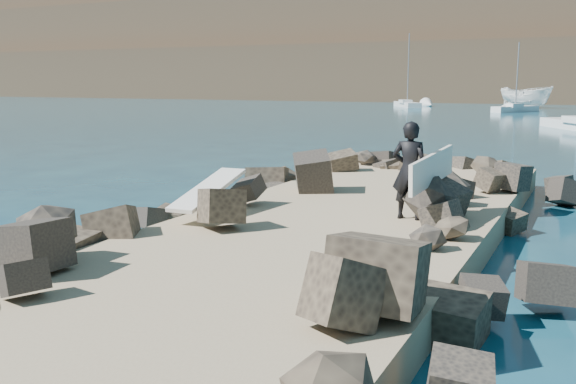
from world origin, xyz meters
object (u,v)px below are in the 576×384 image
Objects in this scene: surfboard_resting at (208,195)px; sailboat_b at (515,109)px; boat_imported at (526,97)px; surfer_with_board at (413,170)px.

surfboard_resting is 0.31× the size of sailboat_b.
surfboard_resting is at bearing -153.35° from boat_imported.
sailboat_b reaches higher than surfer_with_board.
surfer_with_board is at bearing -150.35° from boat_imported.
boat_imported reaches higher than surfboard_resting.
boat_imported is 0.94× the size of sailboat_b.
surfboard_resting is at bearing -159.10° from surfer_with_board.
surfboard_resting is 63.98m from sailboat_b.
surfer_with_board is 62.70m from sailboat_b.
sailboat_b is at bearing 94.75° from surfer_with_board.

